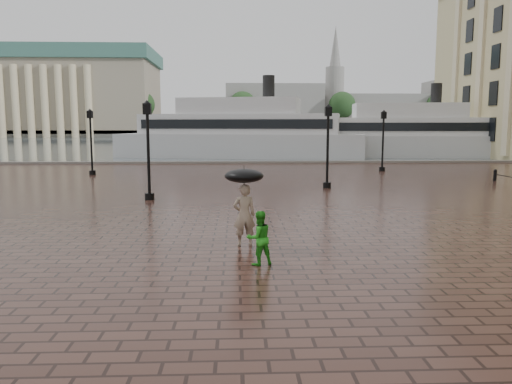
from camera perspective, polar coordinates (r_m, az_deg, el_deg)
ground at (r=13.60m, az=6.22°, el=-6.95°), size 300.00×300.00×0.00m
harbour_water at (r=105.09m, az=-1.21°, el=5.77°), size 240.00×240.00×0.00m
quay_edge at (r=45.19m, az=0.23°, el=3.30°), size 80.00×0.60×0.30m
far_shore at (r=173.05m, az=-1.64°, el=6.83°), size 300.00×60.00×2.00m
museum at (r=166.64m, az=-21.22°, el=10.73°), size 57.00×32.50×26.00m
distant_skyline at (r=170.65m, az=15.00°, el=9.40°), size 102.50×22.00×33.00m
far_trees at (r=151.15m, az=-1.56°, el=9.90°), size 188.00×8.00×13.50m
street_lamps at (r=30.54m, az=-1.39°, el=5.59°), size 21.44×14.44×4.40m
adult_pedestrian at (r=14.14m, az=-1.36°, el=-2.66°), size 0.71×0.53×1.78m
child_pedestrian at (r=12.27m, az=0.36°, el=-5.28°), size 0.79×0.71×1.34m
ferry_near at (r=53.46m, az=-1.88°, el=6.72°), size 26.80×11.99×8.55m
ferry_far at (r=56.89m, az=16.91°, el=6.25°), size 24.49×8.65×7.86m
umbrella at (r=13.99m, az=-1.37°, el=1.85°), size 1.10×1.10×1.17m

